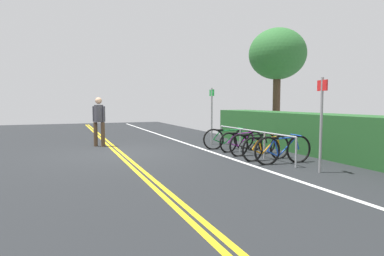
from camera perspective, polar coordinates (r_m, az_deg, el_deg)
name	(u,v)px	position (r m, az deg, el deg)	size (l,w,h in m)	color
ground_plane	(119,154)	(10.66, -12.55, -4.33)	(30.75, 11.18, 0.05)	#232628
centre_line_yellow_inner	(116,153)	(10.65, -12.98, -4.20)	(27.67, 0.10, 0.00)	gold
centre_line_yellow_outer	(121,153)	(10.67, -12.13, -4.17)	(27.67, 0.10, 0.00)	gold
bike_lane_stripe_white	(200,148)	(11.42, 1.39, -3.50)	(27.67, 0.12, 0.00)	white
bike_rack	(252,137)	(10.01, 10.29, -1.48)	(4.08, 0.05, 0.76)	#9EA0A5
bicycle_0	(229,139)	(11.29, 6.35, -1.85)	(0.49, 1.78, 0.75)	black
bicycle_1	(242,141)	(10.83, 8.57, -2.30)	(0.46, 1.70, 0.69)	black
bicycle_2	(253,144)	(10.14, 10.55, -2.72)	(0.46, 1.77, 0.71)	black
bicycle_3	(266,148)	(9.32, 12.73, -3.37)	(0.46, 1.65, 0.72)	black
bicycle_4	(283,150)	(8.88, 15.50, -3.63)	(0.46, 1.71, 0.77)	black
pedestrian	(99,118)	(12.24, -15.81, 1.66)	(0.32, 0.42, 1.76)	#4C3826
sign_post_near	(212,110)	(12.34, 3.43, 3.06)	(0.36, 0.06, 2.12)	gray
sign_post_far	(321,115)	(7.93, 21.49, 2.04)	(0.36, 0.09, 2.15)	gray
hedge_backdrop	(345,137)	(10.19, 25.01, -1.41)	(13.03, 1.32, 1.23)	#235626
tree_near_left	(277,55)	(15.66, 14.55, 12.13)	(2.56, 2.56, 4.90)	#473323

